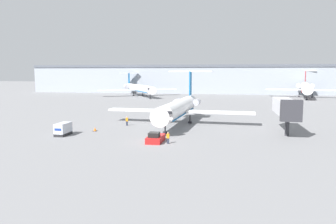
# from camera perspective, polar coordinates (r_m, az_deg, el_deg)

# --- Properties ---
(ground_plane) EXTENTS (600.00, 600.00, 0.00)m
(ground_plane) POSITION_cam_1_polar(r_m,az_deg,el_deg) (48.79, -2.44, -5.42)
(ground_plane) COLOR slate
(terminal_building) EXTENTS (180.00, 16.80, 14.09)m
(terminal_building) POSITION_cam_1_polar(r_m,az_deg,el_deg) (166.85, 6.71, 5.73)
(terminal_building) COLOR #8C939E
(terminal_building) RESTS_ON ground
(airplane_main) EXTENTS (30.29, 29.52, 10.75)m
(airplane_main) POSITION_cam_1_polar(r_m,az_deg,el_deg) (66.53, 1.93, 0.77)
(airplane_main) COLOR white
(airplane_main) RESTS_ON ground
(pushback_tug) EXTENTS (2.19, 4.56, 1.61)m
(pushback_tug) POSITION_cam_1_polar(r_m,az_deg,el_deg) (49.45, -2.20, -4.56)
(pushback_tug) COLOR #B21919
(pushback_tug) RESTS_ON ground
(luggage_cart) EXTENTS (1.63, 3.46, 2.09)m
(luggage_cart) POSITION_cam_1_polar(r_m,az_deg,el_deg) (57.13, -17.80, -2.86)
(luggage_cart) COLOR #232326
(luggage_cart) RESTS_ON ground
(worker_near_tug) EXTENTS (0.40, 0.24, 1.70)m
(worker_near_tug) POSITION_cam_1_polar(r_m,az_deg,el_deg) (48.13, -0.01, -4.50)
(worker_near_tug) COLOR #232838
(worker_near_tug) RESTS_ON ground
(worker_by_wing) EXTENTS (0.40, 0.25, 1.78)m
(worker_by_wing) POSITION_cam_1_polar(r_m,az_deg,el_deg) (64.86, -7.17, -1.54)
(worker_by_wing) COLOR #232838
(worker_by_wing) RESTS_ON ground
(traffic_cone_left) EXTENTS (0.71, 0.71, 0.69)m
(traffic_cone_left) POSITION_cam_1_polar(r_m,az_deg,el_deg) (59.84, -12.61, -2.95)
(traffic_cone_left) COLOR black
(traffic_cone_left) RESTS_ON ground
(airplane_parked_far_left) EXTENTS (32.12, 36.48, 10.16)m
(airplane_parked_far_left) POSITION_cam_1_polar(r_m,az_deg,el_deg) (145.34, -5.11, 4.14)
(airplane_parked_far_left) COLOR white
(airplane_parked_far_left) RESTS_ON ground
(airplane_parked_far_right) EXTENTS (31.80, 35.21, 11.17)m
(airplane_parked_far_right) POSITION_cam_1_polar(r_m,az_deg,el_deg) (147.31, 22.90, 3.92)
(airplane_parked_far_right) COLOR white
(airplane_parked_far_right) RESTS_ON ground
(jet_bridge) EXTENTS (3.20, 12.83, 6.19)m
(jet_bridge) POSITION_cam_1_polar(r_m,az_deg,el_deg) (59.55, 19.74, 0.76)
(jet_bridge) COLOR #2D2D33
(jet_bridge) RESTS_ON ground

